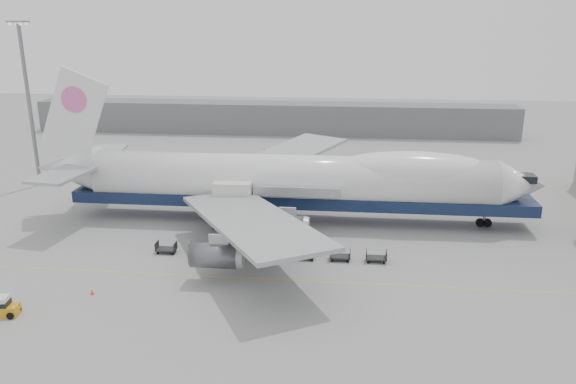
# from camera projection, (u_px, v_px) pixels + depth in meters

# --- Properties ---
(ground) EXTENTS (260.00, 260.00, 0.00)m
(ground) POSITION_uv_depth(u_px,v_px,m) (281.00, 256.00, 63.73)
(ground) COLOR gray
(ground) RESTS_ON ground
(apron_line) EXTENTS (60.00, 0.15, 0.01)m
(apron_line) POSITION_uv_depth(u_px,v_px,m) (275.00, 280.00, 58.03)
(apron_line) COLOR gold
(apron_line) RESTS_ON ground
(hangar) EXTENTS (110.00, 8.00, 7.00)m
(hangar) POSITION_uv_depth(u_px,v_px,m) (273.00, 118.00, 130.09)
(hangar) COLOR slate
(hangar) RESTS_ON ground
(floodlight_mast) EXTENTS (2.40, 2.40, 25.43)m
(floodlight_mast) POSITION_uv_depth(u_px,v_px,m) (28.00, 96.00, 86.37)
(floodlight_mast) COLOR slate
(floodlight_mast) RESTS_ON ground
(airliner) EXTENTS (67.00, 55.30, 19.98)m
(airliner) POSITION_uv_depth(u_px,v_px,m) (296.00, 180.00, 73.37)
(airliner) COLOR white
(airliner) RESTS_ON ground
(catering_truck) EXTENTS (5.25, 3.69, 6.15)m
(catering_truck) POSITION_uv_depth(u_px,v_px,m) (234.00, 202.00, 71.47)
(catering_truck) COLOR navy
(catering_truck) RESTS_ON ground
(baggage_tug) EXTENTS (2.68, 1.66, 1.86)m
(baggage_tug) POSITION_uv_depth(u_px,v_px,m) (3.00, 307.00, 50.93)
(baggage_tug) COLOR orange
(baggage_tug) RESTS_ON ground
(traffic_cone) EXTENTS (0.37, 0.37, 0.55)m
(traffic_cone) POSITION_uv_depth(u_px,v_px,m) (92.00, 292.00, 54.91)
(traffic_cone) COLOR #FA410D
(traffic_cone) RESTS_ON ground
(dolly_0) EXTENTS (2.30, 1.35, 1.30)m
(dolly_0) POSITION_uv_depth(u_px,v_px,m) (166.00, 248.00, 64.51)
(dolly_0) COLOR #2D2D30
(dolly_0) RESTS_ON ground
(dolly_1) EXTENTS (2.30, 1.35, 1.30)m
(dolly_1) POSITION_uv_depth(u_px,v_px,m) (200.00, 250.00, 64.12)
(dolly_1) COLOR #2D2D30
(dolly_1) RESTS_ON ground
(dolly_2) EXTENTS (2.30, 1.35, 1.30)m
(dolly_2) POSITION_uv_depth(u_px,v_px,m) (235.00, 251.00, 63.72)
(dolly_2) COLOR #2D2D30
(dolly_2) RESTS_ON ground
(dolly_3) EXTENTS (2.30, 1.35, 1.30)m
(dolly_3) POSITION_uv_depth(u_px,v_px,m) (269.00, 253.00, 63.33)
(dolly_3) COLOR #2D2D30
(dolly_3) RESTS_ON ground
(dolly_4) EXTENTS (2.30, 1.35, 1.30)m
(dolly_4) POSITION_uv_depth(u_px,v_px,m) (304.00, 254.00, 62.94)
(dolly_4) COLOR #2D2D30
(dolly_4) RESTS_ON ground
(dolly_5) EXTENTS (2.30, 1.35, 1.30)m
(dolly_5) POSITION_uv_depth(u_px,v_px,m) (340.00, 256.00, 62.54)
(dolly_5) COLOR #2D2D30
(dolly_5) RESTS_ON ground
(dolly_6) EXTENTS (2.30, 1.35, 1.30)m
(dolly_6) POSITION_uv_depth(u_px,v_px,m) (376.00, 257.00, 62.15)
(dolly_6) COLOR #2D2D30
(dolly_6) RESTS_ON ground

